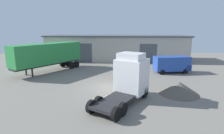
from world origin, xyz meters
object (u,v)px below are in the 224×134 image
gravel_pile (179,88)px  traffic_cone (114,76)px  delivery_van_blue (173,64)px  tractor_unit_white (129,78)px  container_trailer_green (48,54)px

gravel_pile → traffic_cone: (-6.67, 5.43, -0.36)m
delivery_van_blue → traffic_cone: bearing=-169.4°
delivery_van_blue → traffic_cone: 8.99m
tractor_unit_white → gravel_pile: tractor_unit_white is taller
delivery_van_blue → traffic_cone: delivery_van_blue is taller
gravel_pile → traffic_cone: 8.61m
tractor_unit_white → traffic_cone: 7.39m
tractor_unit_white → container_trailer_green: size_ratio=0.65×
delivery_van_blue → gravel_pile: 8.91m
delivery_van_blue → gravel_pile: size_ratio=1.38×
tractor_unit_white → container_trailer_green: (-11.59, 9.54, 0.69)m
gravel_pile → container_trailer_green: bearing=154.1°
tractor_unit_white → container_trailer_green: container_trailer_green is taller
tractor_unit_white → delivery_van_blue: tractor_unit_white is taller
gravel_pile → traffic_cone: size_ratio=7.04×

